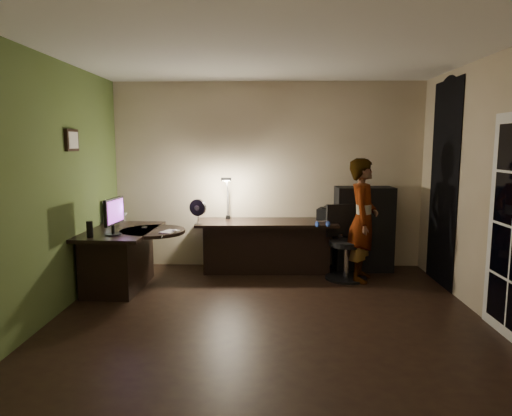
{
  "coord_description": "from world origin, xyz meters",
  "views": [
    {
      "loc": [
        -0.01,
        -4.7,
        1.8
      ],
      "look_at": [
        -0.15,
        1.05,
        1.0
      ],
      "focal_mm": 32.0,
      "sensor_mm": 36.0,
      "label": 1
    }
  ],
  "objects_px": {
    "cabinet": "(364,229)",
    "monitor": "(113,222)",
    "person": "(363,220)",
    "desk_right": "(266,247)",
    "desk_left": "(122,259)",
    "office_chair": "(347,243)"
  },
  "relations": [
    {
      "from": "office_chair",
      "to": "person",
      "type": "relative_size",
      "value": 0.61
    },
    {
      "from": "desk_right",
      "to": "office_chair",
      "type": "bearing_deg",
      "value": -18.41
    },
    {
      "from": "desk_right",
      "to": "monitor",
      "type": "bearing_deg",
      "value": -149.75
    },
    {
      "from": "cabinet",
      "to": "desk_right",
      "type": "bearing_deg",
      "value": -175.82
    },
    {
      "from": "desk_left",
      "to": "cabinet",
      "type": "height_order",
      "value": "cabinet"
    },
    {
      "from": "cabinet",
      "to": "desk_left",
      "type": "bearing_deg",
      "value": -165.67
    },
    {
      "from": "person",
      "to": "monitor",
      "type": "bearing_deg",
      "value": 120.9
    },
    {
      "from": "cabinet",
      "to": "person",
      "type": "relative_size",
      "value": 0.74
    },
    {
      "from": "desk_right",
      "to": "person",
      "type": "height_order",
      "value": "person"
    },
    {
      "from": "person",
      "to": "desk_left",
      "type": "bearing_deg",
      "value": 114.97
    },
    {
      "from": "office_chair",
      "to": "person",
      "type": "height_order",
      "value": "person"
    },
    {
      "from": "office_chair",
      "to": "person",
      "type": "distance_m",
      "value": 0.38
    },
    {
      "from": "cabinet",
      "to": "monitor",
      "type": "xyz_separation_m",
      "value": [
        -3.19,
        -1.26,
        0.3
      ]
    },
    {
      "from": "person",
      "to": "cabinet",
      "type": "bearing_deg",
      "value": 3.85
    },
    {
      "from": "cabinet",
      "to": "monitor",
      "type": "height_order",
      "value": "cabinet"
    },
    {
      "from": "monitor",
      "to": "cabinet",
      "type": "bearing_deg",
      "value": 26.39
    },
    {
      "from": "cabinet",
      "to": "monitor",
      "type": "distance_m",
      "value": 3.45
    },
    {
      "from": "desk_right",
      "to": "monitor",
      "type": "xyz_separation_m",
      "value": [
        -1.8,
        -1.11,
        0.54
      ]
    },
    {
      "from": "monitor",
      "to": "person",
      "type": "distance_m",
      "value": 3.16
    },
    {
      "from": "desk_left",
      "to": "cabinet",
      "type": "distance_m",
      "value": 3.35
    },
    {
      "from": "office_chair",
      "to": "person",
      "type": "xyz_separation_m",
      "value": [
        0.19,
        -0.04,
        0.32
      ]
    },
    {
      "from": "desk_right",
      "to": "person",
      "type": "relative_size",
      "value": 1.2
    }
  ]
}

